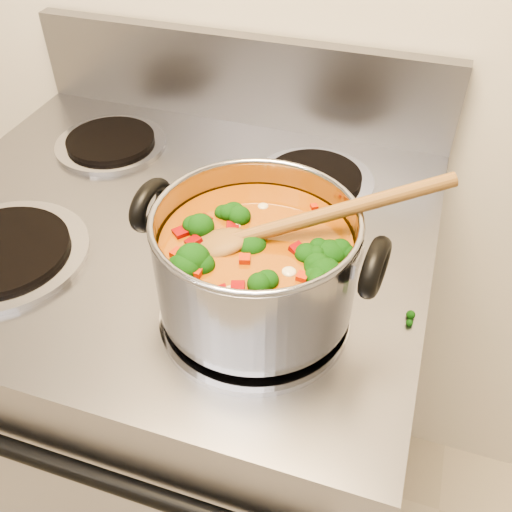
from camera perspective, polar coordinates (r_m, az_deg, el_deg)
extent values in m
cube|color=gray|center=(1.21, -6.30, -13.52)|extent=(0.78, 0.67, 0.92)
cube|color=gray|center=(1.08, -1.70, 17.29)|extent=(0.78, 0.03, 0.16)
cylinder|color=black|center=(0.77, -19.01, -19.17)|extent=(0.66, 0.02, 0.02)
cylinder|color=#A5A5AD|center=(0.86, -23.94, 0.19)|extent=(0.23, 0.23, 0.01)
cylinder|color=black|center=(0.86, -24.09, 0.58)|extent=(0.18, 0.18, 0.01)
cylinder|color=#A5A5AD|center=(0.71, -0.15, -5.95)|extent=(0.23, 0.23, 0.01)
cylinder|color=black|center=(0.70, -0.15, -5.52)|extent=(0.18, 0.18, 0.01)
cylinder|color=#A5A5AD|center=(1.06, -14.27, 10.79)|extent=(0.19, 0.19, 0.01)
cylinder|color=black|center=(1.05, -14.34, 11.16)|extent=(0.15, 0.15, 0.01)
cylinder|color=#A5A5AD|center=(0.93, 5.77, 7.47)|extent=(0.19, 0.19, 0.01)
cylinder|color=black|center=(0.93, 5.81, 7.87)|extent=(0.15, 0.15, 0.01)
cylinder|color=gray|center=(0.66, 0.00, -0.55)|extent=(0.24, 0.24, 0.13)
torus|color=gray|center=(0.62, 0.00, 3.75)|extent=(0.24, 0.24, 0.01)
cylinder|color=#A0580E|center=(0.67, 0.00, -1.50)|extent=(0.22, 0.22, 0.10)
torus|color=black|center=(0.69, -10.45, 5.03)|extent=(0.03, 0.08, 0.08)
torus|color=black|center=(0.61, 11.81, -1.09)|extent=(0.03, 0.08, 0.08)
ellipsoid|color=black|center=(0.62, 4.42, -0.61)|extent=(0.04, 0.04, 0.03)
ellipsoid|color=black|center=(0.69, -3.13, 5.04)|extent=(0.04, 0.04, 0.03)
ellipsoid|color=black|center=(0.67, 1.16, 3.32)|extent=(0.04, 0.04, 0.03)
ellipsoid|color=black|center=(0.65, 1.61, 2.24)|extent=(0.04, 0.04, 0.03)
ellipsoid|color=black|center=(0.72, -0.37, 6.47)|extent=(0.04, 0.04, 0.03)
ellipsoid|color=black|center=(0.60, 1.60, -1.79)|extent=(0.04, 0.04, 0.03)
ellipsoid|color=black|center=(0.60, -1.34, -2.38)|extent=(0.04, 0.04, 0.03)
ellipsoid|color=black|center=(0.70, -1.47, 5.61)|extent=(0.04, 0.04, 0.03)
ellipsoid|color=black|center=(0.67, -0.78, 3.39)|extent=(0.04, 0.04, 0.03)
ellipsoid|color=black|center=(0.70, -2.15, 5.19)|extent=(0.04, 0.04, 0.03)
ellipsoid|color=black|center=(0.62, -5.94, -0.76)|extent=(0.04, 0.04, 0.03)
ellipsoid|color=#8B1005|center=(0.61, 2.92, -1.18)|extent=(0.01, 0.01, 0.01)
ellipsoid|color=#8B1005|center=(0.65, 6.28, 1.78)|extent=(0.01, 0.01, 0.01)
ellipsoid|color=#8B1005|center=(0.68, 0.72, 4.18)|extent=(0.01, 0.01, 0.01)
ellipsoid|color=#8B1005|center=(0.64, 3.29, 1.60)|extent=(0.01, 0.01, 0.01)
ellipsoid|color=#8B1005|center=(0.68, -4.77, 4.16)|extent=(0.01, 0.01, 0.01)
ellipsoid|color=#8B1005|center=(0.67, 4.21, 3.49)|extent=(0.01, 0.01, 0.01)
ellipsoid|color=#8B1005|center=(0.64, 7.87, 0.93)|extent=(0.01, 0.01, 0.01)
ellipsoid|color=#8B1005|center=(0.70, 1.71, 5.46)|extent=(0.01, 0.01, 0.01)
ellipsoid|color=#8B1005|center=(0.67, -5.78, 3.02)|extent=(0.01, 0.01, 0.01)
ellipsoid|color=#8B1005|center=(0.61, -3.20, -1.49)|extent=(0.01, 0.01, 0.01)
ellipsoid|color=#AC2509|center=(0.68, -0.66, 4.01)|extent=(0.01, 0.01, 0.01)
ellipsoid|color=#AC2509|center=(0.64, -5.65, 1.40)|extent=(0.01, 0.01, 0.01)
ellipsoid|color=#AC2509|center=(0.70, -2.01, 5.60)|extent=(0.01, 0.01, 0.01)
ellipsoid|color=#AC2509|center=(0.69, 6.03, 4.60)|extent=(0.01, 0.01, 0.01)
ellipsoid|color=#AC2509|center=(0.69, -3.45, 4.88)|extent=(0.01, 0.01, 0.01)
ellipsoid|color=#AC2509|center=(0.66, -7.78, 2.41)|extent=(0.01, 0.01, 0.01)
ellipsoid|color=#AC2509|center=(0.60, 4.60, -2.27)|extent=(0.01, 0.01, 0.01)
ellipsoid|color=#AC2509|center=(0.65, 6.54, 2.03)|extent=(0.01, 0.01, 0.01)
ellipsoid|color=#AC2509|center=(0.61, -3.15, -1.51)|extent=(0.01, 0.01, 0.01)
ellipsoid|color=beige|center=(0.67, -4.14, 3.51)|extent=(0.02, 0.02, 0.01)
ellipsoid|color=beige|center=(0.58, 3.22, -3.74)|extent=(0.02, 0.02, 0.01)
ellipsoid|color=beige|center=(0.61, 6.50, -1.50)|extent=(0.02, 0.02, 0.01)
ellipsoid|color=beige|center=(0.61, -1.73, -0.97)|extent=(0.02, 0.02, 0.01)
ellipsoid|color=beige|center=(0.61, -5.20, -1.48)|extent=(0.02, 0.02, 0.01)
ellipsoid|color=beige|center=(0.59, -3.09, -2.81)|extent=(0.02, 0.02, 0.01)
ellipsoid|color=beige|center=(0.61, -7.21, -1.05)|extent=(0.02, 0.02, 0.01)
ellipsoid|color=beige|center=(0.61, -2.41, -0.80)|extent=(0.02, 0.02, 0.01)
ellipsoid|color=beige|center=(0.66, -3.85, 2.86)|extent=(0.02, 0.02, 0.01)
ellipsoid|color=brown|center=(0.64, -3.99, 1.12)|extent=(0.09, 0.08, 0.04)
cylinder|color=brown|center=(0.64, 7.84, 4.35)|extent=(0.25, 0.13, 0.08)
ellipsoid|color=black|center=(0.71, -14.75, -7.84)|extent=(0.01, 0.01, 0.01)
ellipsoid|color=black|center=(0.74, -13.91, -4.80)|extent=(0.01, 0.01, 0.01)
ellipsoid|color=black|center=(0.86, 3.69, 3.90)|extent=(0.01, 0.01, 0.01)
ellipsoid|color=black|center=(0.69, 13.52, -8.96)|extent=(0.01, 0.01, 0.01)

